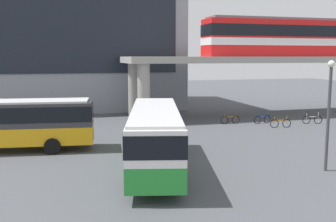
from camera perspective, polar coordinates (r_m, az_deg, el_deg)
The scene contains 12 objects.
ground_plane at distance 32.23m, azimuth -5.41°, elevation -2.66°, with size 120.00×120.00×0.00m, color #47494F.
station_building at distance 48.43m, azimuth -16.66°, elevation 9.94°, with size 28.59×15.69×15.69m.
elevated_platform at distance 41.70m, azimuth 15.82°, elevation 6.57°, with size 31.59×6.43×5.92m.
train at distance 42.71m, azimuth 18.09°, elevation 10.24°, with size 19.54×2.96×3.84m.
bus_main at distance 20.64m, azimuth -1.91°, elevation -3.08°, with size 5.02×11.33×3.22m.
bus_secondary at distance 26.45m, azimuth -22.96°, elevation -1.25°, with size 11.27×3.85×3.22m.
bicycle_silver at distance 36.94m, azimuth 20.39°, elevation -1.19°, with size 1.75×0.48×1.04m.
bicycle_brown at distance 35.03m, azimuth 9.09°, elevation -1.27°, with size 1.79×0.17×1.04m.
bicycle_orange at distance 34.10m, azimuth 16.17°, elevation -1.74°, with size 1.76×0.44×1.04m.
bicycle_blue at distance 35.80m, azimuth 13.65°, elevation -1.19°, with size 1.78×0.32×1.04m.
pedestrian_at_kerb at distance 33.40m, azimuth -17.48°, elevation -1.25°, with size 0.39×0.47×1.68m.
lamp_post at distance 21.63m, azimuth 22.53°, elevation 0.70°, with size 0.36×0.36×5.76m.
Camera 1 is at (-5.48, -21.19, 5.98)m, focal length 41.59 mm.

